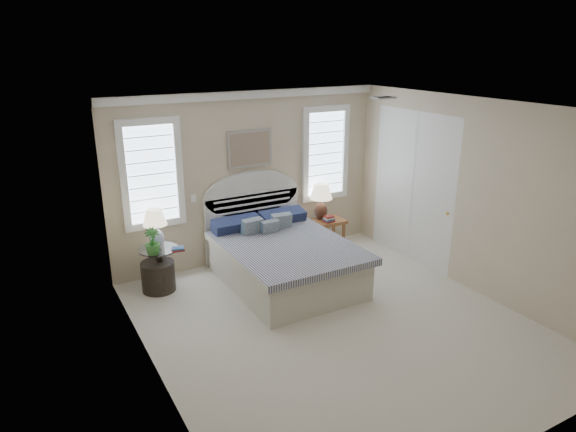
{
  "coord_description": "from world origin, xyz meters",
  "views": [
    {
      "loc": [
        -3.32,
        -4.68,
        3.37
      ],
      "look_at": [
        -0.14,
        1.0,
        1.17
      ],
      "focal_mm": 32.0,
      "sensor_mm": 36.0,
      "label": 1
    }
  ],
  "objects_px": {
    "bed": "(281,256)",
    "nightstand_right": "(329,228)",
    "lamp_left": "(155,224)",
    "side_table_left": "(160,264)",
    "lamp_right": "(321,197)",
    "floor_pot": "(158,276)"
  },
  "relations": [
    {
      "from": "bed",
      "to": "lamp_right",
      "type": "distance_m",
      "value": 1.54
    },
    {
      "from": "side_table_left",
      "to": "lamp_left",
      "type": "bearing_deg",
      "value": 84.66
    },
    {
      "from": "bed",
      "to": "lamp_left",
      "type": "distance_m",
      "value": 1.87
    },
    {
      "from": "floor_pot",
      "to": "lamp_right",
      "type": "bearing_deg",
      "value": 4.77
    },
    {
      "from": "nightstand_right",
      "to": "lamp_left",
      "type": "xyz_separation_m",
      "value": [
        -2.94,
        0.01,
        0.58
      ]
    },
    {
      "from": "bed",
      "to": "nightstand_right",
      "type": "relative_size",
      "value": 4.29
    },
    {
      "from": "bed",
      "to": "lamp_right",
      "type": "xyz_separation_m",
      "value": [
        1.2,
        0.81,
        0.52
      ]
    },
    {
      "from": "nightstand_right",
      "to": "floor_pot",
      "type": "xyz_separation_m",
      "value": [
        -2.99,
        -0.12,
        -0.17
      ]
    },
    {
      "from": "bed",
      "to": "lamp_left",
      "type": "xyz_separation_m",
      "value": [
        -1.64,
        0.7,
        0.58
      ]
    },
    {
      "from": "side_table_left",
      "to": "lamp_left",
      "type": "xyz_separation_m",
      "value": [
        0.01,
        0.11,
        0.58
      ]
    },
    {
      "from": "side_table_left",
      "to": "floor_pot",
      "type": "height_order",
      "value": "side_table_left"
    },
    {
      "from": "nightstand_right",
      "to": "lamp_right",
      "type": "xyz_separation_m",
      "value": [
        -0.1,
        0.12,
        0.52
      ]
    },
    {
      "from": "nightstand_right",
      "to": "side_table_left",
      "type": "bearing_deg",
      "value": -178.06
    },
    {
      "from": "floor_pot",
      "to": "nightstand_right",
      "type": "bearing_deg",
      "value": 2.37
    },
    {
      "from": "bed",
      "to": "lamp_left",
      "type": "height_order",
      "value": "bed"
    },
    {
      "from": "nightstand_right",
      "to": "bed",
      "type": "bearing_deg",
      "value": -151.97
    },
    {
      "from": "lamp_left",
      "to": "lamp_right",
      "type": "relative_size",
      "value": 0.89
    },
    {
      "from": "side_table_left",
      "to": "floor_pot",
      "type": "distance_m",
      "value": 0.18
    },
    {
      "from": "bed",
      "to": "side_table_left",
      "type": "xyz_separation_m",
      "value": [
        -1.65,
        0.59,
        0.0
      ]
    },
    {
      "from": "bed",
      "to": "floor_pot",
      "type": "relative_size",
      "value": 4.8
    },
    {
      "from": "side_table_left",
      "to": "lamp_right",
      "type": "bearing_deg",
      "value": 4.37
    },
    {
      "from": "nightstand_right",
      "to": "floor_pot",
      "type": "relative_size",
      "value": 1.12
    }
  ]
}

